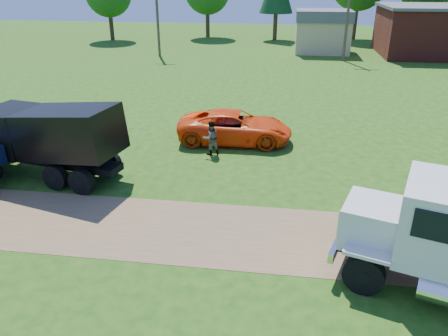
# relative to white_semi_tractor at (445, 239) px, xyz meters

# --- Properties ---
(ground) EXTENTS (140.00, 140.00, 0.00)m
(ground) POSITION_rel_white_semi_tractor_xyz_m (-4.76, 2.04, -1.70)
(ground) COLOR #1D480F
(ground) RESTS_ON ground
(dirt_track) EXTENTS (120.00, 4.20, 0.01)m
(dirt_track) POSITION_rel_white_semi_tractor_xyz_m (-4.76, 2.04, -1.70)
(dirt_track) COLOR brown
(dirt_track) RESTS_ON ground
(white_semi_tractor) EXTENTS (8.40, 5.00, 4.99)m
(white_semi_tractor) POSITION_rel_white_semi_tractor_xyz_m (0.00, 0.00, 0.00)
(white_semi_tractor) COLOR black
(white_semi_tractor) RESTS_ON ground
(black_dump_truck) EXTENTS (8.23, 3.90, 3.49)m
(black_dump_truck) POSITION_rel_white_semi_tractor_xyz_m (-15.20, 5.81, 0.22)
(black_dump_truck) COLOR black
(black_dump_truck) RESTS_ON ground
(orange_pickup) EXTENTS (6.25, 3.02, 1.71)m
(orange_pickup) POSITION_rel_white_semi_tractor_xyz_m (-7.27, 11.32, -0.85)
(orange_pickup) COLOR #F0420B
(orange_pickup) RESTS_ON ground
(spectator_b) EXTENTS (1.08, 1.03, 1.76)m
(spectator_b) POSITION_rel_white_semi_tractor_xyz_m (-8.27, 9.35, -0.82)
(spectator_b) COLOR #999999
(spectator_b) RESTS_ON ground
(tan_shed) EXTENTS (6.20, 5.40, 4.70)m
(tan_shed) POSITION_rel_white_semi_tractor_xyz_m (-0.76, 42.04, 0.72)
(tan_shed) COLOR tan
(tan_shed) RESTS_ON ground
(utility_poles) EXTENTS (42.20, 0.28, 9.00)m
(utility_poles) POSITION_rel_white_semi_tractor_xyz_m (1.24, 37.04, 3.01)
(utility_poles) COLOR #453327
(utility_poles) RESTS_ON ground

